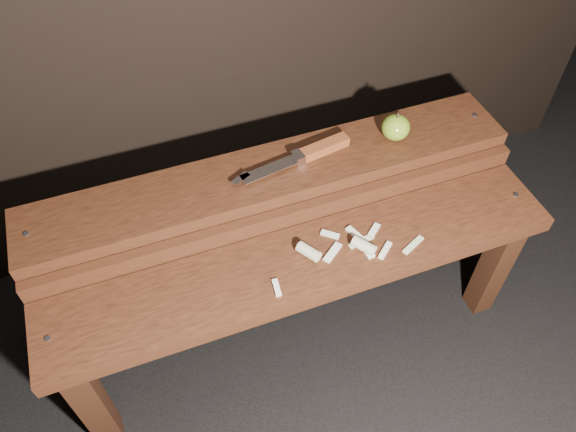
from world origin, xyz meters
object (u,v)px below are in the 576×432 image
object	(u,v)px
bench_rear_tier	(273,195)
knife	(310,153)
bench_front_tier	(306,280)
apple	(396,127)

from	to	relation	value
bench_rear_tier	knife	distance (m)	0.14
bench_rear_tier	bench_front_tier	bearing A→B (deg)	-90.00
bench_rear_tier	knife	xyz separation A→B (m)	(0.10, 0.01, 0.10)
bench_front_tier	knife	size ratio (longest dim) A/B	3.85
bench_front_tier	knife	distance (m)	0.30
apple	bench_front_tier	bearing A→B (deg)	-144.51
bench_front_tier	knife	world-z (taller)	knife
bench_front_tier	bench_rear_tier	size ratio (longest dim) A/B	1.00
bench_front_tier	apple	distance (m)	0.44
bench_front_tier	bench_rear_tier	bearing A→B (deg)	90.00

